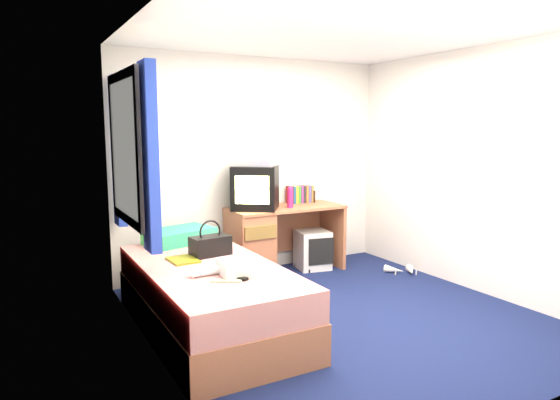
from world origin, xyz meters
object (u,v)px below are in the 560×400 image
desk (263,239)px  magazine (183,260)px  pillow (180,236)px  aerosol_can (274,200)px  crt_tv (255,188)px  remote_control (238,278)px  pink_water_bottle (290,198)px  handbag (210,245)px  picture_frame (313,196)px  water_bottle (205,271)px  white_heels (403,270)px  colour_swatch_fan (226,281)px  vcr (255,162)px  storage_cube (312,249)px  towel (242,267)px  bed (209,298)px

desk → magazine: desk is taller
pillow → aerosol_can: bearing=13.3°
crt_tv → desk: bearing=34.7°
desk → remote_control: 1.91m
crt_tv → pink_water_bottle: size_ratio=3.05×
handbag → picture_frame: bearing=23.5°
water_bottle → pink_water_bottle: bearing=41.7°
pink_water_bottle → aerosol_can: size_ratio=1.22×
remote_control → white_heels: 2.62m
picture_frame → colour_swatch_fan: 2.57m
pink_water_bottle → aerosol_can: bearing=147.7°
vcr → water_bottle: 1.93m
pillow → crt_tv: (0.94, 0.29, 0.38)m
storage_cube → water_bottle: bearing=-132.5°
pillow → remote_control: pillow is taller
water_bottle → white_heels: 2.73m
towel → colour_swatch_fan: size_ratio=1.48×
magazine → remote_control: (0.19, -0.68, 0.00)m
desk → pink_water_bottle: bearing=-20.4°
bed → remote_control: 0.54m
storage_cube → white_heels: (0.76, -0.68, -0.18)m
pillow → desk: size_ratio=0.47×
magazine → colour_swatch_fan: size_ratio=1.27×
handbag → crt_tv: bearing=38.0°
desk → handbag: (-0.95, -0.87, 0.22)m
bed → white_heels: 2.50m
towel → water_bottle: size_ratio=1.63×
towel → magazine: bearing=115.3°
towel → picture_frame: bearing=44.6°
desk → colour_swatch_fan: size_ratio=5.91×
pink_water_bottle → water_bottle: (-1.48, -1.32, -0.28)m
pink_water_bottle → remote_control: 2.01m
vcr → aerosol_can: (0.22, -0.01, -0.42)m
storage_cube → handbag: handbag is taller
bed → picture_frame: 2.29m
magazine → colour_swatch_fan: 0.70m
remote_control → picture_frame: bearing=16.8°
crt_tv → remote_control: 1.91m
pink_water_bottle → handbag: size_ratio=0.59×
pillow → pink_water_bottle: pink_water_bottle is taller
storage_cube → white_heels: size_ratio=1.26×
desk → vcr: size_ratio=2.98×
desk → white_heels: (1.38, -0.72, -0.37)m
aerosol_can → white_heels: size_ratio=0.48×
water_bottle → bed: bearing=64.9°
bed → magazine: (-0.14, 0.22, 0.28)m
colour_swatch_fan → towel: bearing=33.4°
storage_cube → pink_water_bottle: 0.72m
picture_frame → handbag: bearing=-136.5°
vcr → bed: bearing=-88.2°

